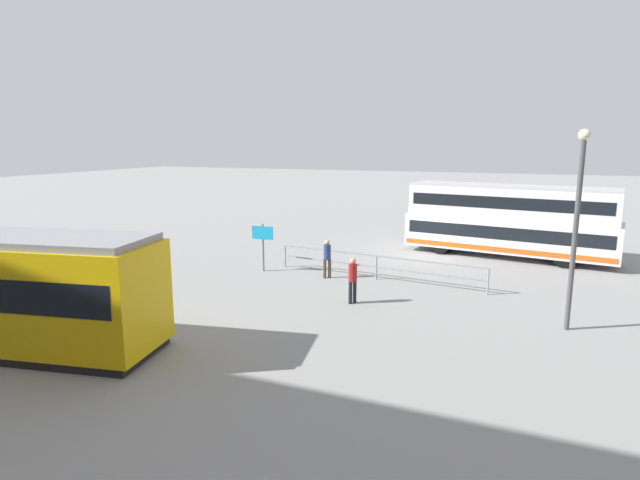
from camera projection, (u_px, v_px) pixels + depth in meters
name	position (u px, v px, depth m)	size (l,w,h in m)	color
ground_plane	(426.00, 256.00, 27.25)	(160.00, 160.00, 0.00)	gray
double_decker_bus	(509.00, 221.00, 26.72)	(10.72, 4.20, 3.76)	silver
pedestrian_near_railing	(327.00, 256.00, 22.68)	(0.43, 0.43, 1.72)	#4C3F2D
pedestrian_crossing	(353.00, 277.00, 19.10)	(0.43, 0.43, 1.73)	black
pedestrian_railing	(376.00, 263.00, 22.48)	(9.50, 1.36, 1.08)	gray
info_sign	(263.00, 239.00, 23.80)	(1.05, 0.14, 2.22)	slate
street_lamp	(577.00, 215.00, 15.88)	(0.36, 0.36, 6.33)	#4C4C51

